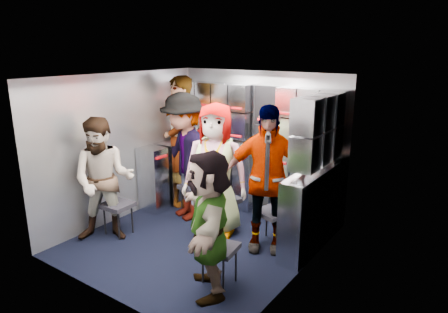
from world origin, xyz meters
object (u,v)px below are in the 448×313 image
Objects in this scene: attendant_standing at (180,142)px; attendant_arc_e at (209,223)px; attendant_arc_a at (104,180)px; jump_seat_center at (224,200)px; jump_seat_mid_right at (272,214)px; attendant_arc_d at (266,179)px; jump_seat_near_left at (118,207)px; jump_seat_mid_left at (193,188)px; attendant_arc_c at (216,170)px; attendant_arc_b at (185,157)px; jump_seat_near_right at (219,250)px.

attendant_standing is 1.35× the size of attendant_arc_e.
jump_seat_center is at bearing 9.24° from attendant_arc_a.
jump_seat_center is 1.09× the size of jump_seat_mid_right.
jump_seat_mid_right is at bearing 65.17° from attendant_arc_d.
attendant_standing reaches higher than jump_seat_near_left.
attendant_arc_e is (0.73, -1.30, 0.35)m from jump_seat_center.
attendant_arc_c reaches higher than jump_seat_mid_left.
attendant_arc_c is at bearing 4.33° from attendant_arc_a.
attendant_arc_a is 1.20m from attendant_arc_b.
attendant_arc_b reaches higher than attendant_arc_e.
jump_seat_mid_left is 1.91m from jump_seat_near_right.
attendant_standing is at bearing 138.57° from attendant_arc_d.
jump_seat_near_left is 0.98× the size of jump_seat_mid_right.
jump_seat_near_left is at bearing 174.81° from jump_seat_near_right.
attendant_arc_c is at bearing 171.55° from attendant_arc_e.
attendant_arc_e is (1.41, -1.47, 0.36)m from jump_seat_mid_left.
jump_seat_mid_right is at bearing -5.59° from attendant_arc_a.
attendant_arc_c is at bearing -166.07° from jump_seat_mid_right.
attendant_arc_a is (-1.80, -1.14, 0.42)m from jump_seat_mid_right.
jump_seat_near_right is at bearing 0.12° from attendant_standing.
jump_seat_mid_left is 0.97× the size of jump_seat_mid_right.
attendant_arc_c reaches higher than jump_seat_mid_right.
jump_seat_mid_left is at bearing 13.56° from attendant_standing.
jump_seat_mid_left is 0.70m from jump_seat_center.
attendant_standing reaches higher than attendant_arc_c.
jump_seat_near_left is 1.85m from attendant_arc_e.
attendant_arc_d is (1.80, 0.96, 0.10)m from attendant_arc_a.
attendant_standing reaches higher than attendant_arc_b.
jump_seat_mid_right is at bearing -7.66° from attendant_arc_c.
attendant_arc_a is 1.42m from attendant_arc_c.
jump_seat_center is 0.31× the size of attendant_arc_a.
attendant_arc_c is (1.05, 0.96, 0.08)m from attendant_arc_a.
jump_seat_near_left is 1.02× the size of jump_seat_near_right.
attendant_arc_c is (0.67, -0.17, -0.04)m from attendant_arc_b.
attendant_arc_d is (0.01, 0.95, 0.52)m from jump_seat_near_right.
jump_seat_mid_right is at bearing 137.82° from attendant_arc_e.
jump_seat_center is 1.34m from jump_seat_near_right.
attendant_arc_d is at bearing -9.86° from attendant_arc_a.
attendant_standing is (-0.05, 1.33, 0.62)m from jump_seat_near_left.
attendant_arc_b is at bearing -174.15° from attendant_arc_e.
attendant_standing reaches higher than attendant_arc_d.
attendant_standing is (-1.84, 0.37, 0.63)m from jump_seat_mid_right.
jump_seat_center is at bearing 141.96° from attendant_arc_d.
attendant_arc_c is (-0.75, -0.18, 0.50)m from jump_seat_mid_right.
attendant_arc_e reaches higher than jump_seat_near_right.
jump_seat_center is 0.51m from attendant_arc_c.
jump_seat_mid_right is at bearing 28.07° from attendant_standing.
attendant_arc_e is at bearing -46.28° from jump_seat_mid_left.
attendant_standing reaches higher than attendant_arc_a.
jump_seat_near_left is 1.00× the size of jump_seat_mid_left.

